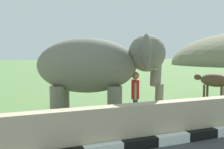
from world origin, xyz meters
TOP-DOWN VIEW (x-y plane):
  - barrier_parapet at (2.00, 4.25)m, footprint 28.00×0.36m
  - elephant at (3.48, 6.29)m, footprint 4.06×3.08m
  - person_handler at (4.56, 5.88)m, footprint 0.40×0.61m
  - cow_near at (10.43, 8.64)m, footprint 1.10×1.91m

SIDE VIEW (x-z plane):
  - barrier_parapet at x=2.00m, z-range 0.00..1.00m
  - cow_near at x=10.43m, z-range 0.26..1.48m
  - person_handler at x=4.56m, z-range 0.10..1.75m
  - elephant at x=3.48m, z-range 0.41..3.23m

